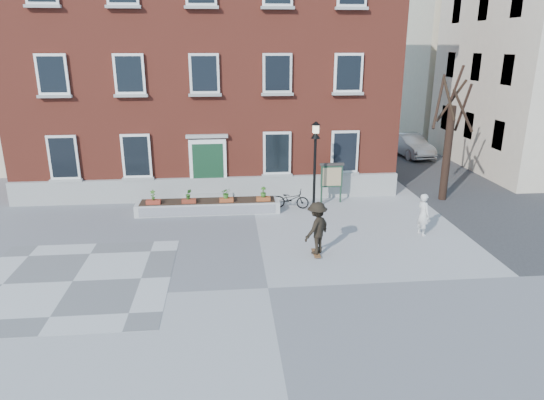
{
  "coord_description": "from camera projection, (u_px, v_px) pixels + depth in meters",
  "views": [
    {
      "loc": [
        -1.12,
        -13.05,
        7.0
      ],
      "look_at": [
        0.5,
        4.0,
        1.5
      ],
      "focal_mm": 32.0,
      "sensor_mm": 36.0,
      "label": 1
    }
  ],
  "objects": [
    {
      "name": "brick_building",
      "position": [
        208.0,
        58.0,
        25.75
      ],
      "size": [
        18.4,
        10.85,
        12.6
      ],
      "color": "maroon",
      "rests_on": "ground"
    },
    {
      "name": "bicycle",
      "position": [
        291.0,
        199.0,
        21.64
      ],
      "size": [
        1.71,
        0.93,
        0.85
      ],
      "primitive_type": "imported",
      "rotation": [
        0.0,
        0.0,
        1.34
      ],
      "color": "black",
      "rests_on": "ground"
    },
    {
      "name": "parked_car",
      "position": [
        409.0,
        145.0,
        31.78
      ],
      "size": [
        2.1,
        4.55,
        1.44
      ],
      "primitive_type": "imported",
      "rotation": [
        0.0,
        0.0,
        0.13
      ],
      "color": "#B0B2B5",
      "rests_on": "ground"
    },
    {
      "name": "ground",
      "position": [
        268.0,
        288.0,
        14.61
      ],
      "size": [
        100.0,
        100.0,
        0.0
      ],
      "primitive_type": "plane",
      "color": "#949497",
      "rests_on": "ground"
    },
    {
      "name": "bare_tree",
      "position": [
        449.0,
        141.0,
        22.15
      ],
      "size": [
        1.83,
        1.83,
        6.16
      ],
      "color": "black",
      "rests_on": "ground"
    },
    {
      "name": "side_street",
      "position": [
        507.0,
        44.0,
        32.83
      ],
      "size": [
        15.2,
        36.0,
        14.5
      ],
      "color": "#38383B",
      "rests_on": "ground"
    },
    {
      "name": "bystander",
      "position": [
        423.0,
        214.0,
        18.49
      ],
      "size": [
        0.54,
        0.68,
        1.64
      ],
      "primitive_type": "imported",
      "rotation": [
        0.0,
        0.0,
        1.84
      ],
      "color": "silver",
      "rests_on": "ground"
    },
    {
      "name": "skateboarder",
      "position": [
        317.0,
        228.0,
        16.63
      ],
      "size": [
        1.33,
        1.33,
        1.93
      ],
      "color": "brown",
      "rests_on": "ground"
    },
    {
      "name": "checker_patch",
      "position": [
        73.0,
        281.0,
        15.01
      ],
      "size": [
        6.0,
        6.0,
        0.01
      ],
      "primitive_type": "cube",
      "color": "slate",
      "rests_on": "ground"
    },
    {
      "name": "lamp_post",
      "position": [
        315.0,
        154.0,
        20.81
      ],
      "size": [
        0.4,
        0.4,
        3.93
      ],
      "color": "black",
      "rests_on": "ground"
    },
    {
      "name": "notice_board",
      "position": [
        332.0,
        176.0,
        22.16
      ],
      "size": [
        1.1,
        0.16,
        1.87
      ],
      "color": "#193221",
      "rests_on": "ground"
    },
    {
      "name": "planter_assembly",
      "position": [
        208.0,
        206.0,
        21.14
      ],
      "size": [
        6.2,
        1.12,
        1.15
      ],
      "color": "beige",
      "rests_on": "ground"
    }
  ]
}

